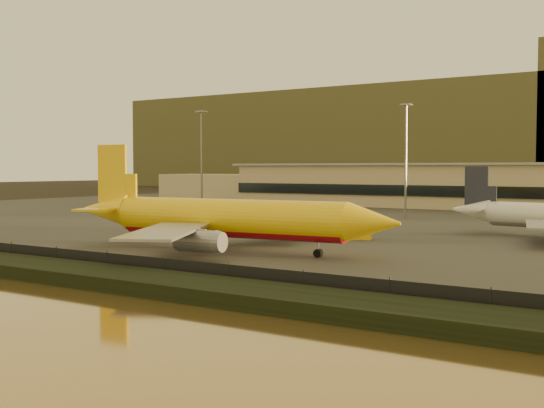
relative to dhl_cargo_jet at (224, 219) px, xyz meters
The scene contains 9 objects.
ground 12.61m from the dhl_cargo_jet, 51.84° to the right, with size 900.00×900.00×0.00m, color black.
embankment 27.51m from the dhl_cargo_jet, 74.53° to the right, with size 320.00×7.00×1.40m, color black.
tarmac 86.17m from the dhl_cargo_jet, 85.16° to the left, with size 320.00×220.00×0.20m, color #2D2D2D.
perimeter_fence 23.63m from the dhl_cargo_jet, 71.91° to the right, with size 300.00×0.05×2.20m, color black.
terminal_building 116.54m from the dhl_cargo_jet, 93.57° to the left, with size 202.00×25.00×12.60m.
apron_light_masts 70.31m from the dhl_cargo_jet, 71.29° to the left, with size 152.20×12.20×25.40m.
dhl_cargo_jet is the anchor object (origin of this frame).
gse_vehicle_yellow 25.08m from the dhl_cargo_jet, 70.80° to the left, with size 4.59×2.07×2.07m, color yellow.
gse_vehicle_white 23.29m from the dhl_cargo_jet, 113.01° to the left, with size 4.13×1.86×1.86m, color silver.
Camera 1 is at (47.44, -63.45, 11.30)m, focal length 45.00 mm.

